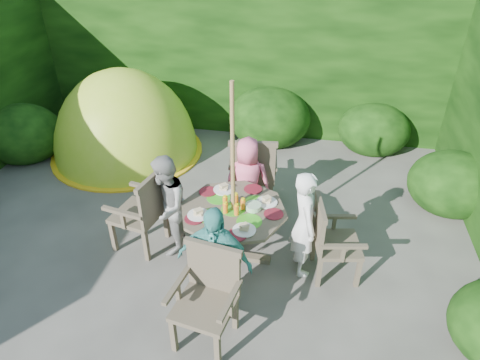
% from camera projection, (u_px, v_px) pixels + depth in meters
% --- Properties ---
extents(ground, '(60.00, 60.00, 0.00)m').
position_uv_depth(ground, '(181.00, 260.00, 5.11)').
color(ground, '#4B4943').
rests_on(ground, ground).
extents(hedge_enclosure, '(9.00, 9.00, 2.50)m').
position_uv_depth(hedge_enclosure, '(205.00, 119.00, 5.54)').
color(hedge_enclosure, black).
rests_on(hedge_enclosure, ground).
extents(patio_table, '(1.26, 1.26, 0.86)m').
position_uv_depth(patio_table, '(234.00, 217.00, 4.84)').
color(patio_table, '#443B2C').
rests_on(patio_table, ground).
extents(parasol_pole, '(0.05, 0.05, 2.20)m').
position_uv_depth(parasol_pole, '(233.00, 180.00, 4.57)').
color(parasol_pole, olive).
rests_on(parasol_pole, ground).
extents(garden_chair_right, '(0.58, 0.63, 0.92)m').
position_uv_depth(garden_chair_right, '(331.00, 239.00, 4.68)').
color(garden_chair_right, '#443B2C').
rests_on(garden_chair_right, ground).
extents(garden_chair_left, '(0.64, 0.69, 1.00)m').
position_uv_depth(garden_chair_left, '(143.00, 210.00, 5.06)').
color(garden_chair_left, '#443B2C').
rests_on(garden_chair_left, ground).
extents(garden_chair_back, '(0.70, 0.64, 1.06)m').
position_uv_depth(garden_chair_back, '(253.00, 171.00, 5.75)').
color(garden_chair_back, '#443B2C').
rests_on(garden_chair_back, ground).
extents(garden_chair_front, '(0.65, 0.60, 0.96)m').
position_uv_depth(garden_chair_front, '(208.00, 295.00, 3.98)').
color(garden_chair_front, '#443B2C').
rests_on(garden_chair_front, ground).
extents(child_right, '(0.43, 0.54, 1.29)m').
position_uv_depth(child_right, '(304.00, 224.00, 4.67)').
color(child_right, white).
rests_on(child_right, ground).
extents(child_left, '(0.61, 0.71, 1.26)m').
position_uv_depth(child_left, '(166.00, 206.00, 4.97)').
color(child_left, '#9C9B97').
rests_on(child_left, ground).
extents(child_back, '(0.62, 0.44, 1.19)m').
position_uv_depth(child_back, '(248.00, 180.00, 5.50)').
color(child_back, pink).
rests_on(child_back, ground).
extents(child_front, '(0.78, 0.37, 1.30)m').
position_uv_depth(child_front, '(214.00, 262.00, 4.15)').
color(child_front, teal).
rests_on(child_front, ground).
extents(dome_tent, '(3.00, 3.00, 2.89)m').
position_uv_depth(dome_tent, '(129.00, 153.00, 7.35)').
color(dome_tent, '#AFDA2A').
rests_on(dome_tent, ground).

